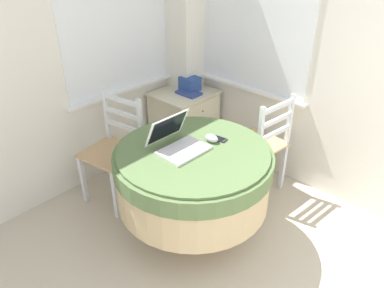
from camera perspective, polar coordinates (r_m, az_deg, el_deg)
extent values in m
cube|color=white|center=(3.33, -11.61, 19.83)|extent=(1.10, 0.01, 1.42)
cube|color=white|center=(3.50, -10.12, 8.12)|extent=(1.18, 0.07, 0.02)
cube|color=white|center=(3.35, 9.76, 20.07)|extent=(0.01, 1.10, 1.42)
cube|color=white|center=(3.52, 8.49, 8.42)|extent=(0.07, 1.18, 0.02)
cube|color=white|center=(3.72, -1.02, 18.05)|extent=(0.28, 0.28, 2.55)
cylinder|color=#4C3D2D|center=(2.97, 0.16, -13.19)|extent=(0.36, 0.36, 0.03)
cylinder|color=#4C3D2D|center=(2.73, 0.17, -7.59)|extent=(0.11, 0.11, 0.70)
cylinder|color=tan|center=(2.64, 0.17, -5.00)|extent=(1.07, 1.07, 0.40)
cylinder|color=#567042|center=(2.56, 0.18, -2.45)|extent=(1.10, 1.10, 0.12)
cylinder|color=#567042|center=(2.53, 0.18, -1.11)|extent=(1.04, 1.04, 0.02)
cube|color=white|center=(2.50, -1.25, -0.97)|extent=(0.33, 0.23, 0.02)
cube|color=silver|center=(2.51, -1.50, -0.64)|extent=(0.29, 0.14, 0.00)
cube|color=white|center=(2.55, -3.83, 2.49)|extent=(0.33, 0.11, 0.21)
cube|color=black|center=(2.55, -3.76, 2.50)|extent=(0.30, 0.09, 0.18)
ellipsoid|color=silver|center=(2.61, 3.01, 0.88)|extent=(0.07, 0.10, 0.05)
cube|color=#2D2D33|center=(2.65, 4.21, 0.77)|extent=(0.07, 0.11, 0.01)
cube|color=black|center=(2.65, 4.21, 0.88)|extent=(0.06, 0.08, 0.00)
cube|color=tan|center=(3.12, -12.26, -1.37)|extent=(0.46, 0.48, 0.02)
cube|color=silver|center=(3.28, -16.28, -5.18)|extent=(0.04, 0.04, 0.45)
cube|color=silver|center=(3.04, -11.61, -7.58)|extent=(0.04, 0.04, 0.45)
cube|color=silver|center=(3.46, -12.00, -2.50)|extent=(0.04, 0.04, 0.45)
cube|color=silver|center=(3.24, -7.31, -4.53)|extent=(0.04, 0.04, 0.45)
cube|color=silver|center=(3.24, -12.86, 4.47)|extent=(0.04, 0.04, 0.45)
cube|color=silver|center=(3.00, -7.88, 2.82)|extent=(0.04, 0.04, 0.45)
cube|color=silver|center=(3.05, -10.76, 6.55)|extent=(0.08, 0.37, 0.04)
cube|color=silver|center=(3.10, -10.56, 4.57)|extent=(0.08, 0.37, 0.04)
cube|color=silver|center=(3.15, -10.36, 2.66)|extent=(0.08, 0.37, 0.04)
cube|color=tan|center=(3.23, 9.73, 0.05)|extent=(0.46, 0.44, 0.02)
cube|color=silver|center=(3.57, 9.21, -1.14)|extent=(0.04, 0.04, 0.45)
cube|color=silver|center=(3.33, 5.03, -3.35)|extent=(0.04, 0.04, 0.45)
cube|color=silver|center=(3.40, 13.67, -3.42)|extent=(0.04, 0.04, 0.45)
cube|color=silver|center=(3.14, 9.60, -5.95)|extent=(0.04, 0.04, 0.45)
cube|color=silver|center=(3.17, 14.68, 3.64)|extent=(0.04, 0.04, 0.45)
cube|color=silver|center=(2.90, 10.38, 1.54)|extent=(0.04, 0.04, 0.45)
cube|color=silver|center=(2.96, 12.98, 5.56)|extent=(0.37, 0.06, 0.04)
cube|color=silver|center=(3.01, 12.73, 3.54)|extent=(0.37, 0.06, 0.04)
cube|color=silver|center=(3.06, 12.49, 1.60)|extent=(0.37, 0.06, 0.04)
cube|color=beige|center=(3.83, -1.20, 3.21)|extent=(0.55, 0.48, 0.64)
cube|color=beige|center=(3.69, -1.26, 7.77)|extent=(0.57, 0.50, 0.02)
cube|color=beige|center=(3.59, 1.57, 5.06)|extent=(0.48, 0.01, 0.18)
sphere|color=olive|center=(3.58, 1.66, 5.02)|extent=(0.02, 0.02, 0.02)
cube|color=beige|center=(3.68, 1.52, 2.04)|extent=(0.48, 0.01, 0.18)
sphere|color=olive|center=(3.68, 1.62, 2.00)|extent=(0.02, 0.02, 0.02)
cube|color=beige|center=(3.79, 1.48, -0.81)|extent=(0.48, 0.01, 0.18)
sphere|color=olive|center=(3.78, 1.57, -0.85)|extent=(0.02, 0.02, 0.02)
cube|color=#2D4C93|center=(3.71, -0.33, 9.18)|extent=(0.15, 0.17, 0.14)
cube|color=#33478C|center=(3.63, -0.52, 7.78)|extent=(0.15, 0.23, 0.02)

